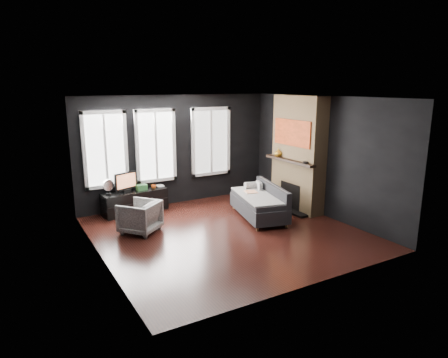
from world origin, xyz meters
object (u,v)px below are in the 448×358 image
sofa (259,201)px  armchair (140,215)px  book (156,182)px  mantel_vase (278,153)px  monitor (126,181)px  mug (154,186)px  media_console (135,202)px

sofa → armchair: bearing=-176.0°
book → armchair: bearing=-122.1°
mantel_vase → sofa: bearing=-148.9°
book → mantel_vase: bearing=-26.5°
armchair → monitor: size_ratio=1.21×
sofa → mantel_vase: 1.46m
armchair → monitor: bearing=-134.5°
sofa → mug: (-1.83, 1.74, 0.20)m
media_console → mug: bearing=-8.9°
media_console → monitor: monitor is taller
book → mantel_vase: mantel_vase is taller
media_console → mug: mug is taller
media_console → mug: size_ratio=12.94×
armchair → mug: (0.78, 1.30, 0.22)m
mug → book: size_ratio=0.50×
media_console → book: size_ratio=6.50×
sofa → book: (-1.70, 1.89, 0.26)m
book → mug: bearing=-131.1°
mantel_vase → monitor: bearing=160.9°
media_console → book: book is taller
sofa → book: 2.56m
book → sofa: bearing=-48.0°
media_console → mug: 0.57m
mantel_vase → armchair: bearing=-177.9°
armchair → mantel_vase: 3.70m
sofa → media_console: sofa is taller
sofa → monitor: bearing=158.3°
mug → mantel_vase: mantel_vase is taller
media_console → mantel_vase: size_ratio=7.57×
armchair → mantel_vase: bearing=142.9°
monitor → armchair: bearing=-115.5°
armchair → media_console: bearing=-142.5°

